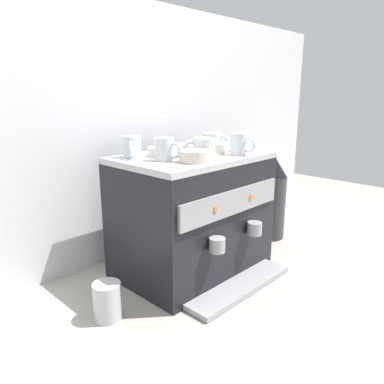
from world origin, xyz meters
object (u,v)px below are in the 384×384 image
Objects in this scene: ceramic_cup_0 at (203,148)px; ceramic_cup_3 at (165,149)px; ceramic_bowl_0 at (185,149)px; coffee_grinder at (271,196)px; ceramic_cup_1 at (213,140)px; ceramic_cup_4 at (242,142)px; ceramic_bowl_1 at (215,148)px; milk_pitcher at (107,301)px; ceramic_bowl_3 at (163,152)px; ceramic_cup_5 at (132,147)px; espresso_machine at (193,214)px; ceramic_cup_2 at (240,144)px; ceramic_bowl_2 at (195,157)px.

ceramic_cup_3 is at bearing 164.21° from ceramic_cup_0.
ceramic_bowl_0 is 0.59m from coffee_grinder.
ceramic_cup_1 is 0.18m from ceramic_bowl_0.
ceramic_cup_4 reaches higher than ceramic_bowl_1.
milk_pitcher is at bearing -174.49° from ceramic_cup_3.
ceramic_bowl_0 is (0.18, 0.08, -0.02)m from ceramic_cup_3.
ceramic_cup_0 reaches higher than ceramic_bowl_3.
ceramic_cup_5 reaches higher than ceramic_cup_0.
espresso_machine is 5.60× the size of ceramic_cup_2.
ceramic_cup_1 is at bearing 14.58° from ceramic_cup_3.
ceramic_cup_5 is at bearing 156.16° from ceramic_bowl_1.
ceramic_bowl_0 reaches higher than espresso_machine.
espresso_machine is 5.32× the size of ceramic_bowl_2.
coffee_grinder is at bearing -11.25° from ceramic_cup_5.
ceramic_cup_4 is 0.99× the size of ceramic_bowl_0.
ceramic_cup_0 is 0.96× the size of ceramic_cup_3.
espresso_machine is 0.28m from ceramic_bowl_3.
ceramic_bowl_2 is 0.98× the size of ceramic_bowl_3.
ceramic_cup_1 is 0.80m from milk_pitcher.
ceramic_cup_4 is at bearing -23.64° from ceramic_bowl_1.
ceramic_cup_5 is 0.92× the size of ceramic_bowl_1.
ceramic_cup_5 reaches higher than ceramic_bowl_2.
ceramic_bowl_1 is 0.94× the size of ceramic_bowl_2.
ceramic_cup_3 is at bearing -155.07° from ceramic_bowl_0.
ceramic_cup_2 is at bearing -110.98° from ceramic_cup_1.
ceramic_cup_0 is at bearing 178.45° from ceramic_cup_4.
ceramic_bowl_1 is 0.51m from coffee_grinder.
ceramic_bowl_3 is (-0.31, 0.13, -0.02)m from ceramic_cup_4.
espresso_machine is 5.74× the size of ceramic_cup_4.
ceramic_cup_4 is 0.80m from milk_pitcher.
ceramic_bowl_2 is at bearing -133.39° from espresso_machine.
coffee_grinder is at bearing 3.54° from ceramic_cup_0.
ceramic_bowl_2 is 0.18m from ceramic_bowl_3.
ceramic_cup_3 is 1.06× the size of ceramic_bowl_0.
ceramic_cup_3 reaches higher than ceramic_bowl_0.
ceramic_bowl_0 is 0.12m from ceramic_bowl_3.
ceramic_cup_5 reaches higher than ceramic_bowl_1.
ceramic_bowl_2 is at bearing -156.93° from ceramic_bowl_1.
ceramic_bowl_1 reaches higher than milk_pitcher.
ceramic_bowl_2 is at bearing -59.31° from ceramic_cup_3.
ceramic_cup_0 is at bearing -15.79° from ceramic_cup_3.
ceramic_cup_4 is at bearing -1.55° from ceramic_cup_0.
ceramic_bowl_3 is (-0.12, 0.00, -0.00)m from ceramic_bowl_0.
ceramic_cup_0 is 0.24× the size of coffee_grinder.
ceramic_cup_4 is at bearing -23.79° from ceramic_cup_5.
ceramic_cup_5 reaches higher than ceramic_bowl_3.
ceramic_cup_4 is 0.34m from ceramic_bowl_3.
ceramic_cup_4 is at bearing -83.91° from ceramic_cup_1.
espresso_machine is at bearing -29.71° from ceramic_cup_5.
ceramic_cup_2 is 0.24× the size of coffee_grinder.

